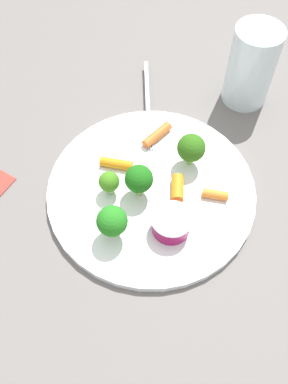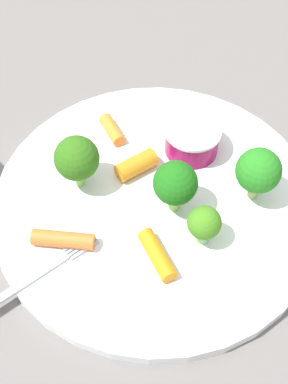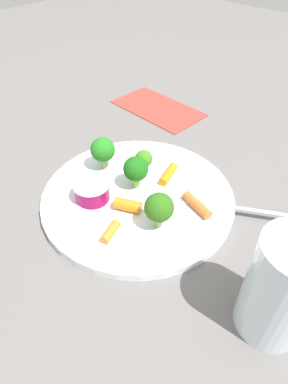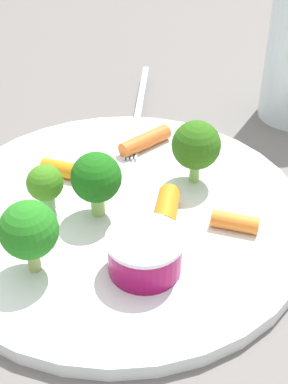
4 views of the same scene
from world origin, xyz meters
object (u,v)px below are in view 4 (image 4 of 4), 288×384
Objects in this scene: broccoli_floret_1 at (196,146)px; fork at (139,109)px; carrot_stick_2 at (167,208)px; plate at (121,215)px; broccoli_floret_2 at (96,178)px; broccoli_floret_3 at (45,184)px; carrot_stick_0 at (68,171)px; broccoli_floret_0 at (29,230)px; carrot_stick_1 at (145,141)px; carrot_stick_3 at (235,222)px; sauce_cup at (145,253)px.

broccoli_floret_1 is 0.13m from fork.
carrot_stick_2 is (0.05, 0.01, -0.03)m from broccoli_floret_1.
plate is 0.04m from broccoli_floret_2.
carrot_stick_0 is at bearing -161.16° from broccoli_floret_3.
fork is (-0.17, -0.03, -0.02)m from broccoli_floret_3.
broccoli_floret_0 is 1.44× the size of carrot_stick_2.
fork is (-0.05, -0.04, -0.01)m from carrot_stick_1.
carrot_stick_3 is at bearing 115.00° from broccoli_floret_3.
fork is at bearing -137.64° from carrot_stick_2.
carrot_stick_2 reaches higher than carrot_stick_0.
broccoli_floret_3 is 0.23× the size of fork.
broccoli_floret_3 reaches higher than carrot_stick_1.
broccoli_floret_0 is (0.09, -0.01, 0.04)m from plate.
carrot_stick_1 is (-0.08, 0.03, 0.00)m from carrot_stick_0.
broccoli_floret_0 is at bearing 34.94° from broccoli_floret_3.
sauce_cup is 0.96× the size of broccoli_floret_0.
broccoli_floret_1 is at bearing 122.27° from carrot_stick_0.
broccoli_floret_1 is 0.11m from carrot_stick_0.
sauce_cup is 0.08m from broccoli_floret_0.
carrot_stick_2 reaches higher than fork.
broccoli_floret_2 is at bearing -114.34° from sauce_cup.
broccoli_floret_0 reaches higher than fork.
broccoli_floret_2 reaches higher than carrot_stick_2.
broccoli_floret_1 is at bearing -172.90° from carrot_stick_2.
carrot_stick_0 is at bearing -114.81° from broccoli_floret_2.
broccoli_floret_2 is at bearing -59.42° from carrot_stick_2.
carrot_stick_0 is at bearing -87.84° from carrot_stick_2.
broccoli_floret_2 is at bearing -26.06° from broccoli_floret_1.
broccoli_floret_1 reaches higher than broccoli_floret_2.
carrot_stick_2 is 0.23× the size of fork.
plate is 5.26× the size of broccoli_floret_0.
carrot_stick_3 is (-0.04, 0.10, -0.03)m from broccoli_floret_2.
plate is at bearing -69.82° from carrot_stick_2.
broccoli_floret_0 is 0.07m from broccoli_floret_2.
carrot_stick_0 is 0.89× the size of carrot_stick_1.
carrot_stick_0 is at bearing -151.39° from broccoli_floret_0.
sauce_cup reaches higher than fork.
broccoli_floret_2 is 0.06m from carrot_stick_2.
broccoli_floret_1 is 0.09m from broccoli_floret_2.
broccoli_floret_1 is 1.18× the size of carrot_stick_0.
sauce_cup is at bearing 34.50° from carrot_stick_1.
broccoli_floret_0 is at bearing 1.27° from broccoli_floret_2.
broccoli_floret_2 is 0.11m from carrot_stick_3.
broccoli_floret_2 is 1.03× the size of carrot_stick_1.
broccoli_floret_2 reaches higher than sauce_cup.
carrot_stick_1 is (-0.10, -0.02, -0.03)m from broccoli_floret_2.
fork is at bearing -140.11° from carrot_stick_1.
broccoli_floret_3 is at bearing -37.79° from broccoli_floret_1.
plate is at bearing 30.10° from fork.
sauce_cup is 0.96× the size of broccoli_floret_1.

